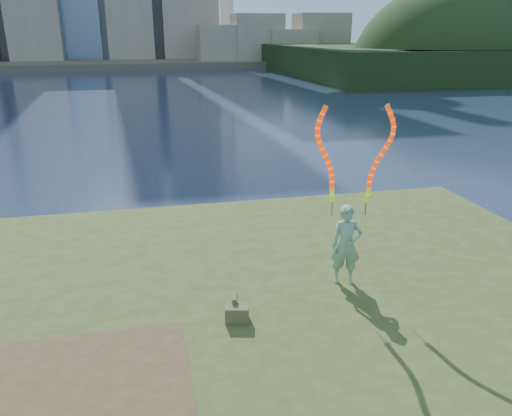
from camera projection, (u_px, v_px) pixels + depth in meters
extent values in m
plane|color=#1A2741|center=(204.00, 310.00, 11.26)|extent=(320.00, 320.00, 0.00)
cube|color=#344217|center=(222.00, 374.00, 8.91)|extent=(20.00, 18.00, 0.30)
cube|color=#344217|center=(219.00, 352.00, 9.10)|extent=(17.00, 15.00, 0.30)
cube|color=#344217|center=(217.00, 335.00, 9.20)|extent=(14.00, 12.00, 0.30)
cube|color=#47331E|center=(85.00, 388.00, 7.59)|extent=(3.20, 3.00, 0.02)
cube|color=brown|center=(144.00, 61.00, 98.41)|extent=(320.00, 40.00, 1.20)
cube|color=black|center=(509.00, 59.00, 77.24)|extent=(70.00, 42.00, 4.00)
imported|color=#1D6A38|center=(346.00, 245.00, 10.54)|extent=(0.72, 0.56, 1.74)
cylinder|color=black|center=(332.00, 208.00, 10.40)|extent=(0.02, 0.02, 0.30)
cylinder|color=black|center=(366.00, 209.00, 10.38)|extent=(0.02, 0.02, 0.30)
cube|color=#464026|center=(237.00, 314.00, 9.32)|extent=(0.49, 0.39, 0.31)
cylinder|color=#464026|center=(235.00, 298.00, 9.44)|extent=(0.17, 0.31, 0.10)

